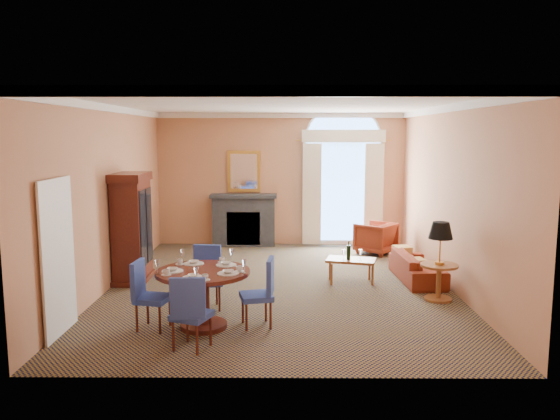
{
  "coord_description": "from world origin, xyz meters",
  "views": [
    {
      "loc": [
        0.07,
        -9.51,
        2.7
      ],
      "look_at": [
        0.0,
        0.5,
        1.3
      ],
      "focal_mm": 35.0,
      "sensor_mm": 36.0,
      "label": 1
    }
  ],
  "objects_px": {
    "coffee_table": "(351,260)",
    "side_table": "(440,251)",
    "sofa": "(417,267)",
    "armoire": "(132,229)",
    "armchair": "(376,238)",
    "dining_table": "(203,285)"
  },
  "relations": [
    {
      "from": "armchair",
      "to": "side_table",
      "type": "distance_m",
      "value": 3.59
    },
    {
      "from": "armchair",
      "to": "side_table",
      "type": "relative_size",
      "value": 0.62
    },
    {
      "from": "armoire",
      "to": "dining_table",
      "type": "relative_size",
      "value": 1.53
    },
    {
      "from": "armchair",
      "to": "coffee_table",
      "type": "distance_m",
      "value": 2.64
    },
    {
      "from": "dining_table",
      "to": "armchair",
      "type": "bearing_deg",
      "value": 56.37
    },
    {
      "from": "armoire",
      "to": "coffee_table",
      "type": "height_order",
      "value": "armoire"
    },
    {
      "from": "sofa",
      "to": "side_table",
      "type": "bearing_deg",
      "value": 179.69
    },
    {
      "from": "coffee_table",
      "to": "side_table",
      "type": "bearing_deg",
      "value": -24.1
    },
    {
      "from": "armoire",
      "to": "coffee_table",
      "type": "bearing_deg",
      "value": -1.85
    },
    {
      "from": "dining_table",
      "to": "sofa",
      "type": "distance_m",
      "value": 4.42
    },
    {
      "from": "dining_table",
      "to": "side_table",
      "type": "distance_m",
      "value": 3.88
    },
    {
      "from": "side_table",
      "to": "armoire",
      "type": "bearing_deg",
      "value": 167.54
    },
    {
      "from": "sofa",
      "to": "coffee_table",
      "type": "bearing_deg",
      "value": 95.51
    },
    {
      "from": "dining_table",
      "to": "armchair",
      "type": "relative_size",
      "value": 1.67
    },
    {
      "from": "dining_table",
      "to": "armchair",
      "type": "height_order",
      "value": "dining_table"
    },
    {
      "from": "sofa",
      "to": "armchair",
      "type": "height_order",
      "value": "armchair"
    },
    {
      "from": "armchair",
      "to": "armoire",
      "type": "bearing_deg",
      "value": -24.45
    },
    {
      "from": "dining_table",
      "to": "sofa",
      "type": "bearing_deg",
      "value": 35.06
    },
    {
      "from": "armoire",
      "to": "armchair",
      "type": "relative_size",
      "value": 2.54
    },
    {
      "from": "coffee_table",
      "to": "side_table",
      "type": "height_order",
      "value": "side_table"
    },
    {
      "from": "dining_table",
      "to": "coffee_table",
      "type": "bearing_deg",
      "value": 45.0
    },
    {
      "from": "armoire",
      "to": "armchair",
      "type": "height_order",
      "value": "armoire"
    }
  ]
}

